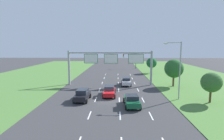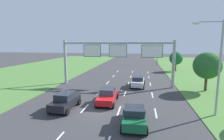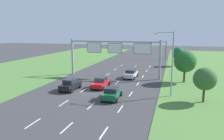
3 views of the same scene
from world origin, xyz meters
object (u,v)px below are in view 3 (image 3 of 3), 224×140
at_px(car_mid_lane, 70,84).
at_px(sign_gantry, 115,51).
at_px(car_far_ahead, 112,93).
at_px(roadside_tree_far, 178,53).
at_px(car_lead_silver, 131,74).
at_px(traffic_light_mast, 159,46).
at_px(roadside_tree_mid, 185,61).
at_px(street_lamp, 170,58).
at_px(car_near_red, 101,82).
at_px(roadside_tree_near, 205,79).

xyz_separation_m(car_mid_lane, sign_gantry, (3.86, 10.69, 4.09)).
bearing_deg(car_far_ahead, sign_gantry, 100.86).
bearing_deg(roadside_tree_far, sign_gantry, -125.07).
bearing_deg(car_mid_lane, sign_gantry, 72.21).
bearing_deg(car_lead_silver, car_far_ahead, -87.93).
relative_size(traffic_light_mast, roadside_tree_mid, 1.04).
height_order(car_mid_lane, traffic_light_mast, traffic_light_mast).
bearing_deg(street_lamp, car_mid_lane, -176.89).
bearing_deg(car_mid_lane, street_lamp, 5.17).
xyz_separation_m(car_far_ahead, traffic_light_mast, (3.08, 40.99, 3.09)).
relative_size(car_near_red, roadside_tree_mid, 0.83).
distance_m(car_near_red, street_lamp, 11.02).
height_order(traffic_light_mast, street_lamp, street_lamp).
bearing_deg(sign_gantry, roadside_tree_far, 54.93).
xyz_separation_m(car_near_red, car_mid_lane, (-3.80, -2.59, 0.05)).
relative_size(car_far_ahead, roadside_tree_far, 0.91).
xyz_separation_m(car_mid_lane, roadside_tree_near, (17.99, -0.71, 2.07)).
distance_m(car_mid_lane, roadside_tree_near, 18.12).
bearing_deg(car_near_red, sign_gantry, 88.94).
relative_size(car_lead_silver, traffic_light_mast, 0.77).
relative_size(car_lead_silver, street_lamp, 0.51).
distance_m(car_near_red, traffic_light_mast, 36.72).
bearing_deg(roadside_tree_mid, car_mid_lane, -149.72).
xyz_separation_m(car_near_red, roadside_tree_far, (11.51, 24.42, 2.31)).
relative_size(car_near_red, car_mid_lane, 1.11).
height_order(car_far_ahead, roadside_tree_mid, roadside_tree_mid).
height_order(car_near_red, traffic_light_mast, traffic_light_mast).
xyz_separation_m(roadside_tree_mid, roadside_tree_far, (-0.83, 17.59, -0.47)).
relative_size(car_lead_silver, car_far_ahead, 1.03).
bearing_deg(roadside_tree_far, roadside_tree_mid, -87.29).
relative_size(car_lead_silver, roadside_tree_near, 1.01).
height_order(traffic_light_mast, roadside_tree_far, traffic_light_mast).
bearing_deg(car_lead_silver, roadside_tree_near, -43.54).
xyz_separation_m(car_lead_silver, traffic_light_mast, (3.10, 28.11, 3.06)).
distance_m(roadside_tree_near, roadside_tree_mid, 10.33).
relative_size(traffic_light_mast, street_lamp, 0.66).
bearing_deg(roadside_tree_mid, car_lead_silver, 173.14).
bearing_deg(roadside_tree_near, street_lamp, 160.80).
bearing_deg(car_lead_silver, traffic_light_mast, 85.70).
bearing_deg(traffic_light_mast, roadside_tree_far, -65.61).
bearing_deg(traffic_light_mast, roadside_tree_mid, -78.19).
xyz_separation_m(car_near_red, sign_gantry, (0.05, 8.10, 4.14)).
height_order(car_near_red, car_mid_lane, car_mid_lane).
height_order(car_lead_silver, sign_gantry, sign_gantry).
distance_m(sign_gantry, street_lamp, 14.05).
xyz_separation_m(car_lead_silver, sign_gantry, (-3.09, 0.15, 4.12)).
xyz_separation_m(street_lamp, roadside_tree_far, (1.53, 26.27, -1.98)).
height_order(car_near_red, car_lead_silver, car_near_red).
relative_size(sign_gantry, roadside_tree_near, 4.02).
bearing_deg(roadside_tree_far, traffic_light_mast, 114.39).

